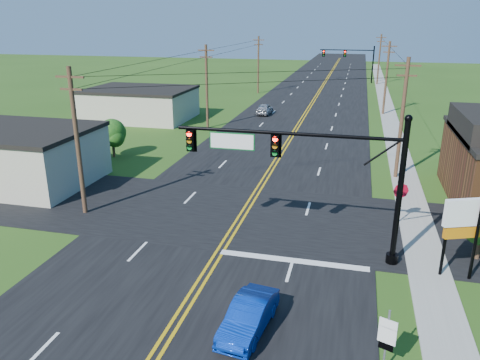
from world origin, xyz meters
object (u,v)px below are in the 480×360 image
(signal_mast_far, at_px, (350,58))
(blue_car, at_px, (249,317))
(route_sign, at_px, (387,337))
(stop_sign, at_px, (401,195))
(signal_mast_main, at_px, (306,166))

(signal_mast_far, bearing_deg, blue_car, -90.97)
(route_sign, relative_size, stop_sign, 0.96)
(blue_car, bearing_deg, signal_mast_far, 96.52)
(signal_mast_far, xyz_separation_m, blue_car, (-1.34, -78.95, -3.91))
(signal_mast_main, distance_m, stop_sign, 7.66)
(blue_car, bearing_deg, stop_sign, 69.73)
(signal_mast_far, relative_size, stop_sign, 4.28)
(signal_mast_main, distance_m, blue_car, 8.17)
(route_sign, bearing_deg, signal_mast_main, 136.34)
(signal_mast_far, distance_m, route_sign, 80.16)
(stop_sign, bearing_deg, signal_mast_main, -153.66)
(signal_mast_main, height_order, route_sign, signal_mast_main)
(signal_mast_main, distance_m, route_sign, 9.46)
(signal_mast_far, xyz_separation_m, route_sign, (3.66, -80.02, -3.11))
(blue_car, relative_size, stop_sign, 1.50)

